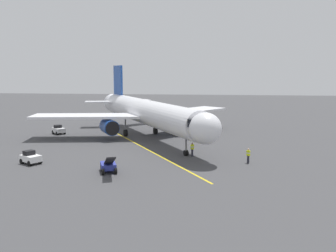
{
  "coord_description": "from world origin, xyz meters",
  "views": [
    {
      "loc": [
        -12.23,
        57.36,
        10.45
      ],
      "look_at": [
        -6.1,
        7.15,
        3.0
      ],
      "focal_mm": 39.97,
      "sensor_mm": 36.0,
      "label": 1
    }
  ],
  "objects_px": {
    "belt_loader_portside": "(108,166)",
    "ground_crew_marshaller": "(248,155)",
    "tug_starboard_side": "(59,130)",
    "ground_crew_wing_walker": "(192,149)",
    "airplane": "(146,113)",
    "tug_near_nose": "(31,158)"
  },
  "relations": [
    {
      "from": "tug_starboard_side",
      "to": "ground_crew_wing_walker",
      "type": "bearing_deg",
      "value": 149.15
    },
    {
      "from": "belt_loader_portside",
      "to": "ground_crew_wing_walker",
      "type": "bearing_deg",
      "value": -134.17
    },
    {
      "from": "airplane",
      "to": "ground_crew_marshaller",
      "type": "bearing_deg",
      "value": 134.44
    },
    {
      "from": "tug_near_nose",
      "to": "airplane",
      "type": "bearing_deg",
      "value": -119.33
    },
    {
      "from": "ground_crew_marshaller",
      "to": "tug_starboard_side",
      "type": "bearing_deg",
      "value": -29.1
    },
    {
      "from": "ground_crew_wing_walker",
      "to": "belt_loader_portside",
      "type": "bearing_deg",
      "value": 45.83
    },
    {
      "from": "ground_crew_marshaller",
      "to": "ground_crew_wing_walker",
      "type": "bearing_deg",
      "value": -22.44
    },
    {
      "from": "belt_loader_portside",
      "to": "ground_crew_marshaller",
      "type": "bearing_deg",
      "value": -158.7
    },
    {
      "from": "airplane",
      "to": "tug_near_nose",
      "type": "bearing_deg",
      "value": 60.67
    },
    {
      "from": "belt_loader_portside",
      "to": "tug_starboard_side",
      "type": "bearing_deg",
      "value": -56.17
    },
    {
      "from": "ground_crew_marshaller",
      "to": "tug_near_nose",
      "type": "height_order",
      "value": "ground_crew_marshaller"
    },
    {
      "from": "airplane",
      "to": "tug_starboard_side",
      "type": "xyz_separation_m",
      "value": [
        15.3,
        -1.82,
        -3.3
      ]
    },
    {
      "from": "ground_crew_marshaller",
      "to": "tug_near_nose",
      "type": "bearing_deg",
      "value": 7.68
    },
    {
      "from": "tug_near_nose",
      "to": "tug_starboard_side",
      "type": "xyz_separation_m",
      "value": [
        5.16,
        -19.88,
        0.0
      ]
    },
    {
      "from": "ground_crew_marshaller",
      "to": "ground_crew_wing_walker",
      "type": "height_order",
      "value": "same"
    },
    {
      "from": "airplane",
      "to": "tug_starboard_side",
      "type": "distance_m",
      "value": 15.76
    },
    {
      "from": "ground_crew_wing_walker",
      "to": "tug_starboard_side",
      "type": "distance_m",
      "value": 27.03
    },
    {
      "from": "airplane",
      "to": "ground_crew_wing_walker",
      "type": "height_order",
      "value": "airplane"
    },
    {
      "from": "airplane",
      "to": "tug_starboard_side",
      "type": "height_order",
      "value": "airplane"
    },
    {
      "from": "tug_near_nose",
      "to": "tug_starboard_side",
      "type": "relative_size",
      "value": 1.02
    },
    {
      "from": "tug_near_nose",
      "to": "tug_starboard_side",
      "type": "height_order",
      "value": "same"
    },
    {
      "from": "airplane",
      "to": "belt_loader_portside",
      "type": "bearing_deg",
      "value": 89.06
    }
  ]
}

